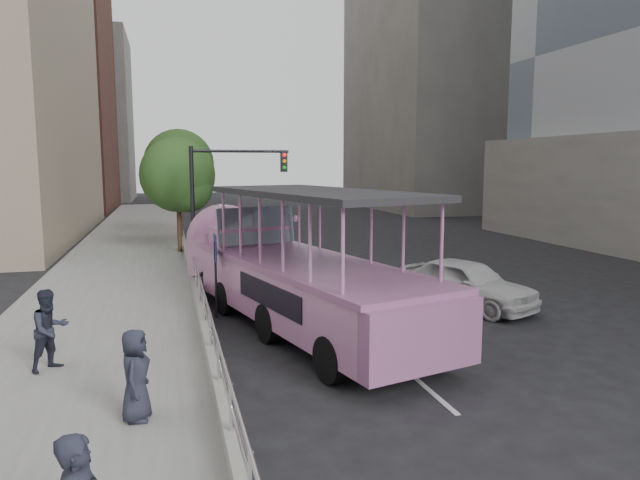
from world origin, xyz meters
TOP-DOWN VIEW (x-y plane):
  - ground at (0.00, 0.00)m, footprint 160.00×160.00m
  - sidewalk at (-5.75, 10.00)m, footprint 5.50×80.00m
  - kerb_wall at (-3.12, 2.00)m, footprint 0.24×30.00m
  - guardrail at (-3.12, 2.00)m, footprint 0.07×22.00m
  - duck_boat at (-0.68, 3.54)m, footprint 5.51×11.81m
  - car at (5.03, 3.86)m, footprint 3.55×4.86m
  - pedestrian_mid at (-6.30, 0.42)m, footprint 1.03×1.02m
  - pedestrian_far at (-4.50, -2.46)m, footprint 0.61×0.82m
  - parking_sign at (-2.62, 4.67)m, footprint 0.08×0.56m
  - traffic_signal at (-1.70, 12.50)m, footprint 4.20×0.32m
  - street_tree_near at (-3.30, 15.93)m, footprint 3.52×3.52m
  - street_tree_far at (-3.10, 21.93)m, footprint 3.97×3.97m
  - midrise_brick at (-18.00, 48.00)m, footprint 18.00×16.00m
  - midrise_stone_a at (26.00, 42.00)m, footprint 20.00×20.00m
  - midrise_stone_b at (-16.00, 64.00)m, footprint 16.00×14.00m

SIDE VIEW (x-z plane):
  - ground at x=0.00m, z-range 0.00..0.00m
  - sidewalk at x=-5.75m, z-range 0.00..0.30m
  - kerb_wall at x=-3.12m, z-range 0.30..0.66m
  - car at x=5.03m, z-range 0.00..1.54m
  - pedestrian_far at x=-4.50m, z-range 0.30..1.83m
  - pedestrian_mid at x=-6.30m, z-range 0.30..1.97m
  - guardrail at x=-3.12m, z-range 0.79..1.50m
  - duck_boat at x=-0.68m, z-range -0.49..3.33m
  - parking_sign at x=-2.62m, z-range 0.34..2.80m
  - traffic_signal at x=-1.70m, z-range 0.90..6.10m
  - street_tree_near at x=-3.30m, z-range 0.96..6.68m
  - street_tree_far at x=-3.10m, z-range 1.08..7.53m
  - midrise_stone_b at x=-16.00m, z-range 0.00..20.00m
  - midrise_brick at x=-18.00m, z-range 0.00..26.00m
  - midrise_stone_a at x=26.00m, z-range 0.00..32.00m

